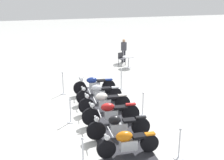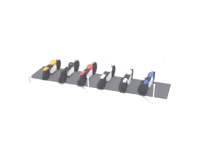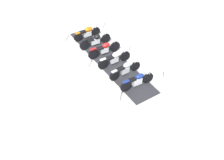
{
  "view_description": "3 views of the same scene",
  "coord_description": "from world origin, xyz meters",
  "px_view_note": "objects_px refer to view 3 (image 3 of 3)",
  "views": [
    {
      "loc": [
        2.95,
        10.8,
        5.18
      ],
      "look_at": [
        -0.9,
        -2.46,
        0.84
      ],
      "focal_mm": 47.53,
      "sensor_mm": 36.0,
      "label": 1
    },
    {
      "loc": [
        -13.62,
        -4.53,
        7.47
      ],
      "look_at": [
        -1.66,
        -1.25,
        1.07
      ],
      "focal_mm": 45.31,
      "sensor_mm": 36.0,
      "label": 2
    },
    {
      "loc": [
        -6.98,
        -10.28,
        9.93
      ],
      "look_at": [
        -1.52,
        -2.48,
        0.97
      ],
      "focal_mm": 39.78,
      "sensor_mm": 36.0,
      "label": 3
    }
  ],
  "objects_px": {
    "stanchion_right_rear": "(102,25)",
    "stanchion_left_rear": "(64,38)",
    "motorcycle_cream": "(115,58)",
    "stanchion_right_mid": "(129,48)",
    "motorcycle_maroon": "(105,49)",
    "motorcycle_navy": "(138,80)",
    "motorcycle_copper": "(88,32)",
    "stanchion_right_front": "(164,77)",
    "motorcycle_black": "(96,40)",
    "stanchion_left_front": "(119,98)",
    "stanchion_left_mid": "(88,64)",
    "motorcycle_chrome": "(126,69)"
  },
  "relations": [
    {
      "from": "motorcycle_copper",
      "to": "motorcycle_maroon",
      "type": "bearing_deg",
      "value": -90.92
    },
    {
      "from": "stanchion_left_front",
      "to": "motorcycle_navy",
      "type": "bearing_deg",
      "value": 15.34
    },
    {
      "from": "motorcycle_maroon",
      "to": "motorcycle_black",
      "type": "relative_size",
      "value": 1.0
    },
    {
      "from": "motorcycle_copper",
      "to": "stanchion_left_rear",
      "type": "height_order",
      "value": "stanchion_left_rear"
    },
    {
      "from": "motorcycle_copper",
      "to": "motorcycle_black",
      "type": "bearing_deg",
      "value": -90.65
    },
    {
      "from": "stanchion_right_front",
      "to": "motorcycle_black",
      "type": "bearing_deg",
      "value": 103.65
    },
    {
      "from": "stanchion_right_mid",
      "to": "stanchion_left_front",
      "type": "bearing_deg",
      "value": -134.13
    },
    {
      "from": "stanchion_right_front",
      "to": "motorcycle_chrome",
      "type": "bearing_deg",
      "value": 129.44
    },
    {
      "from": "motorcycle_cream",
      "to": "motorcycle_copper",
      "type": "bearing_deg",
      "value": 91.99
    },
    {
      "from": "motorcycle_cream",
      "to": "stanchion_left_mid",
      "type": "bearing_deg",
      "value": 161.52
    },
    {
      "from": "motorcycle_cream",
      "to": "motorcycle_copper",
      "type": "xyz_separation_m",
      "value": [
        0.15,
        3.5,
        -0.04
      ]
    },
    {
      "from": "motorcycle_chrome",
      "to": "stanchion_right_front",
      "type": "distance_m",
      "value": 2.24
    },
    {
      "from": "motorcycle_copper",
      "to": "stanchion_left_front",
      "type": "height_order",
      "value": "stanchion_left_front"
    },
    {
      "from": "motorcycle_maroon",
      "to": "stanchion_left_mid",
      "type": "relative_size",
      "value": 2.25
    },
    {
      "from": "motorcycle_navy",
      "to": "stanchion_left_rear",
      "type": "distance_m",
      "value": 6.52
    },
    {
      "from": "motorcycle_copper",
      "to": "stanchion_left_front",
      "type": "xyz_separation_m",
      "value": [
        -1.82,
        -6.26,
        -0.08
      ]
    },
    {
      "from": "motorcycle_maroon",
      "to": "stanchion_right_front",
      "type": "height_order",
      "value": "stanchion_right_front"
    },
    {
      "from": "motorcycle_maroon",
      "to": "stanchion_left_front",
      "type": "relative_size",
      "value": 2.02
    },
    {
      "from": "stanchion_right_rear",
      "to": "stanchion_left_rear",
      "type": "xyz_separation_m",
      "value": [
        -3.04,
        0.13,
        -0.06
      ]
    },
    {
      "from": "motorcycle_navy",
      "to": "motorcycle_maroon",
      "type": "distance_m",
      "value": 3.5
    },
    {
      "from": "motorcycle_maroon",
      "to": "stanchion_left_front",
      "type": "bearing_deg",
      "value": -109.44
    },
    {
      "from": "motorcycle_navy",
      "to": "stanchion_left_front",
      "type": "bearing_deg",
      "value": -158.12
    },
    {
      "from": "motorcycle_copper",
      "to": "stanchion_left_front",
      "type": "distance_m",
      "value": 6.52
    },
    {
      "from": "motorcycle_black",
      "to": "stanchion_right_mid",
      "type": "distance_m",
      "value": 2.3
    },
    {
      "from": "motorcycle_black",
      "to": "stanchion_left_front",
      "type": "relative_size",
      "value": 2.03
    },
    {
      "from": "stanchion_left_mid",
      "to": "stanchion_right_rear",
      "type": "relative_size",
      "value": 0.92
    },
    {
      "from": "motorcycle_chrome",
      "to": "motorcycle_copper",
      "type": "height_order",
      "value": "motorcycle_chrome"
    },
    {
      "from": "motorcycle_navy",
      "to": "stanchion_left_mid",
      "type": "distance_m",
      "value": 3.31
    },
    {
      "from": "stanchion_left_mid",
      "to": "motorcycle_navy",
      "type": "bearing_deg",
      "value": -64.37
    },
    {
      "from": "stanchion_left_front",
      "to": "stanchion_left_rear",
      "type": "distance_m",
      "value": 6.83
    },
    {
      "from": "motorcycle_cream",
      "to": "motorcycle_navy",
      "type": "bearing_deg",
      "value": -87.97
    },
    {
      "from": "motorcycle_copper",
      "to": "stanchion_right_mid",
      "type": "bearing_deg",
      "value": -63.71
    },
    {
      "from": "motorcycle_chrome",
      "to": "stanchion_left_mid",
      "type": "xyz_separation_m",
      "value": [
        -1.48,
        1.81,
        -0.18
      ]
    },
    {
      "from": "motorcycle_maroon",
      "to": "stanchion_right_rear",
      "type": "distance_m",
      "value": 3.2
    },
    {
      "from": "motorcycle_copper",
      "to": "stanchion_right_mid",
      "type": "distance_m",
      "value": 3.27
    },
    {
      "from": "motorcycle_copper",
      "to": "motorcycle_cream",
      "type": "bearing_deg",
      "value": -90.8
    },
    {
      "from": "motorcycle_maroon",
      "to": "motorcycle_black",
      "type": "xyz_separation_m",
      "value": [
        0.06,
        1.16,
        -0.02
      ]
    },
    {
      "from": "motorcycle_maroon",
      "to": "stanchion_right_mid",
      "type": "bearing_deg",
      "value": -19.5
    },
    {
      "from": "motorcycle_navy",
      "to": "motorcycle_copper",
      "type": "height_order",
      "value": "motorcycle_navy"
    },
    {
      "from": "stanchion_left_mid",
      "to": "stanchion_right_front",
      "type": "xyz_separation_m",
      "value": [
        2.9,
        -3.54,
        0.06
      ]
    },
    {
      "from": "motorcycle_cream",
      "to": "stanchion_left_front",
      "type": "distance_m",
      "value": 3.23
    },
    {
      "from": "motorcycle_copper",
      "to": "stanchion_left_mid",
      "type": "distance_m",
      "value": 3.31
    },
    {
      "from": "motorcycle_cream",
      "to": "stanchion_left_rear",
      "type": "height_order",
      "value": "motorcycle_cream"
    },
    {
      "from": "motorcycle_cream",
      "to": "stanchion_right_mid",
      "type": "distance_m",
      "value": 1.61
    },
    {
      "from": "motorcycle_copper",
      "to": "stanchion_right_mid",
      "type": "relative_size",
      "value": 2.02
    },
    {
      "from": "motorcycle_cream",
      "to": "motorcycle_black",
      "type": "relative_size",
      "value": 0.98
    },
    {
      "from": "motorcycle_copper",
      "to": "stanchion_right_front",
      "type": "height_order",
      "value": "stanchion_right_front"
    },
    {
      "from": "stanchion_left_rear",
      "to": "stanchion_right_rear",
      "type": "bearing_deg",
      "value": -2.38
    },
    {
      "from": "motorcycle_maroon",
      "to": "stanchion_right_rear",
      "type": "xyz_separation_m",
      "value": [
        1.61,
        2.77,
        -0.16
      ]
    },
    {
      "from": "stanchion_right_rear",
      "to": "stanchion_left_rear",
      "type": "relative_size",
      "value": 1.08
    }
  ]
}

